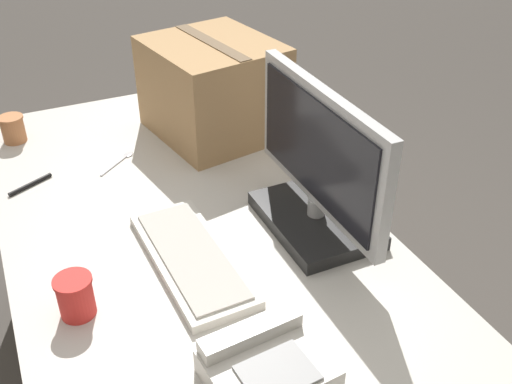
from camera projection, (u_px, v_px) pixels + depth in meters
The scene contains 9 objects.
office_desk at pixel (203, 337), 1.70m from camera, with size 1.80×0.90×0.73m.
monitor at pixel (318, 174), 1.45m from camera, with size 0.55×0.23×0.38m.
keyboard at pixel (192, 258), 1.40m from camera, with size 0.44×0.18×0.03m.
desk_phone at pixel (266, 367), 1.11m from camera, with size 0.20×0.23×0.08m.
paper_cup_left at pixel (13, 129), 1.89m from camera, with size 0.08×0.08×0.09m.
paper_cup_right at pixel (76, 296), 1.24m from camera, with size 0.08×0.08×0.09m.
spoon at pixel (122, 160), 1.81m from camera, with size 0.11×0.13×0.00m.
cardboard_box at pixel (213, 88), 1.89m from camera, with size 0.44×0.41×0.30m.
pen_marker at pixel (30, 185), 1.68m from camera, with size 0.07×0.13×0.01m.
Camera 1 is at (1.15, -0.36, 1.65)m, focal length 42.00 mm.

